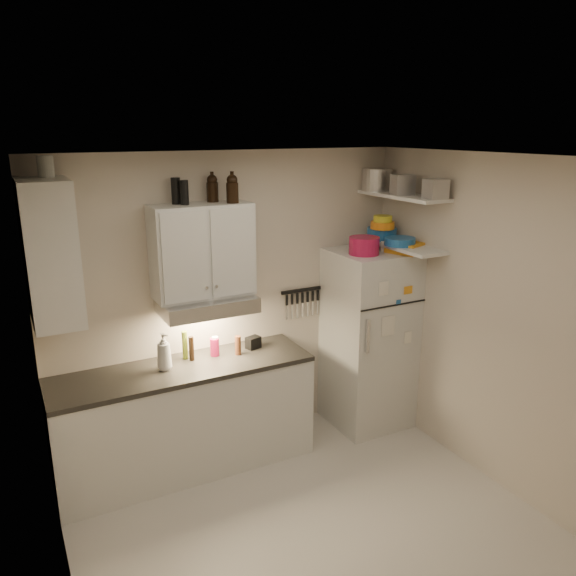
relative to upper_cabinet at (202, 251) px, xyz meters
name	(u,v)px	position (x,y,z in m)	size (l,w,h in m)	color
floor	(316,533)	(0.30, -1.33, -1.84)	(3.20, 3.00, 0.02)	beige
ceiling	(322,157)	(0.30, -1.33, 0.78)	(3.20, 3.00, 0.02)	silver
back_wall	(231,302)	(0.30, 0.18, -0.53)	(3.20, 0.02, 2.60)	beige
left_wall	(52,422)	(-1.31, -1.33, -0.53)	(0.02, 3.00, 2.60)	beige
right_wall	(497,325)	(1.91, -1.33, -0.53)	(0.02, 3.00, 2.60)	beige
base_cabinet	(186,420)	(-0.25, -0.14, -1.39)	(2.10, 0.60, 0.88)	silver
countertop	(183,369)	(-0.25, -0.14, -0.93)	(2.10, 0.62, 0.04)	#282623
upper_cabinet	(202,251)	(0.00, 0.00, 0.00)	(0.80, 0.33, 0.75)	silver
side_cabinet	(50,253)	(-1.14, -0.14, 0.12)	(0.33, 0.55, 1.00)	silver
range_hood	(207,304)	(0.00, -0.06, -0.44)	(0.76, 0.46, 0.12)	silver
fridge	(369,339)	(1.55, -0.18, -0.98)	(0.70, 0.68, 1.70)	silver
shelf_hi	(403,196)	(1.75, -0.31, 0.38)	(0.30, 0.95, 0.03)	silver
shelf_lo	(400,245)	(1.75, -0.31, -0.07)	(0.30, 0.95, 0.03)	silver
knife_strip	(302,290)	(1.00, 0.15, -0.51)	(0.42, 0.02, 0.03)	black
dutch_oven	(364,246)	(1.40, -0.25, -0.05)	(0.27, 0.27, 0.16)	#A8133F
book_stack	(405,248)	(1.76, -0.37, -0.08)	(0.23, 0.29, 0.10)	orange
spice_jar	(383,246)	(1.63, -0.23, -0.08)	(0.05, 0.05, 0.09)	silver
stock_pot	(377,180)	(1.72, 0.04, 0.49)	(0.28, 0.28, 0.20)	silver
tin_a	(403,185)	(1.70, -0.36, 0.48)	(0.17, 0.16, 0.17)	#AAAAAD
tin_b	(436,189)	(1.77, -0.70, 0.47)	(0.16, 0.16, 0.16)	#AAAAAD
bowl_teal	(382,234)	(1.72, -0.08, 0.00)	(0.27, 0.27, 0.11)	#1B5899
bowl_orange	(383,225)	(1.69, -0.13, 0.09)	(0.22, 0.22, 0.07)	orange
bowl_yellow	(383,219)	(1.69, -0.13, 0.15)	(0.17, 0.17, 0.05)	gold
plates	(400,241)	(1.70, -0.37, -0.02)	(0.27, 0.27, 0.07)	#1B5899
growler_a	(212,188)	(0.13, 0.07, 0.49)	(0.09, 0.09, 0.22)	black
growler_b	(232,188)	(0.24, -0.07, 0.49)	(0.10, 0.10, 0.23)	black
thermos_a	(184,193)	(-0.13, -0.01, 0.47)	(0.07, 0.07, 0.19)	black
thermos_b	(176,191)	(-0.17, 0.07, 0.48)	(0.07, 0.07, 0.20)	black
side_jar	(46,166)	(-1.09, -0.03, 0.70)	(0.11, 0.11, 0.15)	silver
soap_bottle	(164,350)	(-0.39, -0.12, -0.74)	(0.13, 0.13, 0.34)	silver
pepper_mill	(238,345)	(0.24, -0.10, -0.82)	(0.05, 0.05, 0.17)	#5B311B
oil_bottle	(185,345)	(-0.18, 0.01, -0.78)	(0.05, 0.05, 0.24)	#5D6D1B
vinegar_bottle	(191,348)	(-0.14, -0.04, -0.80)	(0.04, 0.04, 0.21)	black
clear_bottle	(215,346)	(0.07, -0.03, -0.82)	(0.06, 0.06, 0.17)	silver
red_jar	(215,347)	(0.06, -0.04, -0.83)	(0.08, 0.08, 0.15)	#A8133F
caddy	(253,342)	(0.42, -0.03, -0.85)	(0.12, 0.09, 0.10)	black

